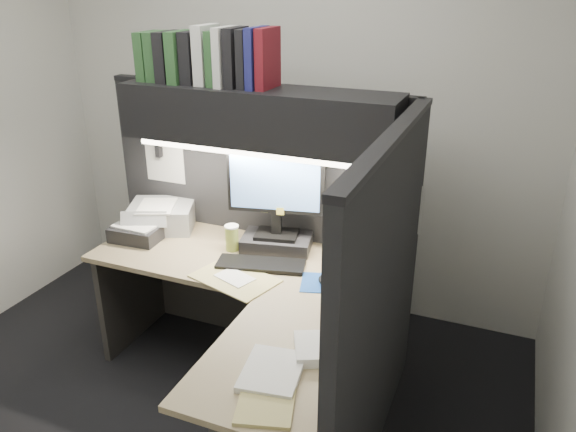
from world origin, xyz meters
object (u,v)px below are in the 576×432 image
object	(u,v)px
telephone	(367,252)
keyboard	(261,264)
overhead_shelf	(257,116)
coffee_cup	(232,239)
desk	(252,372)
monitor	(276,211)
notebook_stack	(139,232)
printer	(162,216)

from	to	relation	value
telephone	keyboard	bearing A→B (deg)	-121.04
overhead_shelf	telephone	size ratio (longest dim) A/B	6.07
keyboard	coffee_cup	bearing A→B (deg)	139.29
keyboard	coffee_cup	world-z (taller)	coffee_cup
desk	overhead_shelf	bearing A→B (deg)	111.79
keyboard	overhead_shelf	bearing A→B (deg)	102.20
monitor	telephone	xyz separation A→B (m)	(0.53, 0.05, -0.19)
desk	monitor	bearing A→B (deg)	104.41
desk	notebook_stack	world-z (taller)	notebook_stack
desk	printer	bearing A→B (deg)	142.51
telephone	coffee_cup	size ratio (longest dim) A/B	1.79
keyboard	notebook_stack	size ratio (longest dim) A/B	1.65
coffee_cup	monitor	bearing A→B (deg)	26.62
telephone	coffee_cup	bearing A→B (deg)	-137.81
keyboard	coffee_cup	size ratio (longest dim) A/B	3.36
keyboard	printer	size ratio (longest dim) A/B	1.24
printer	telephone	bearing A→B (deg)	-20.56
monitor	printer	xyz separation A→B (m)	(-0.79, 0.00, -0.16)
coffee_cup	desk	bearing A→B (deg)	-56.18
overhead_shelf	coffee_cup	world-z (taller)	overhead_shelf
overhead_shelf	printer	world-z (taller)	overhead_shelf
coffee_cup	notebook_stack	distance (m)	0.60
telephone	printer	world-z (taller)	printer
printer	overhead_shelf	bearing A→B (deg)	-22.32
overhead_shelf	printer	bearing A→B (deg)	-179.75
telephone	printer	bearing A→B (deg)	-148.18
monitor	keyboard	xyz separation A→B (m)	(0.01, -0.24, -0.22)
overhead_shelf	telephone	xyz separation A→B (m)	(0.64, 0.04, -0.72)
overhead_shelf	monitor	size ratio (longest dim) A/B	2.61
overhead_shelf	notebook_stack	distance (m)	1.04
desk	printer	xyz separation A→B (m)	(-0.98, 0.75, 0.36)
keyboard	telephone	bearing A→B (deg)	15.72
telephone	notebook_stack	world-z (taller)	telephone
desk	overhead_shelf	size ratio (longest dim) A/B	1.10
desk	monitor	xyz separation A→B (m)	(-0.19, 0.74, 0.52)
keyboard	notebook_stack	distance (m)	0.83
notebook_stack	keyboard	bearing A→B (deg)	-3.16
monitor	coffee_cup	world-z (taller)	monitor
coffee_cup	printer	world-z (taller)	printer
desk	coffee_cup	distance (m)	0.84
overhead_shelf	monitor	bearing A→B (deg)	-4.16
desk	keyboard	bearing A→B (deg)	109.83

